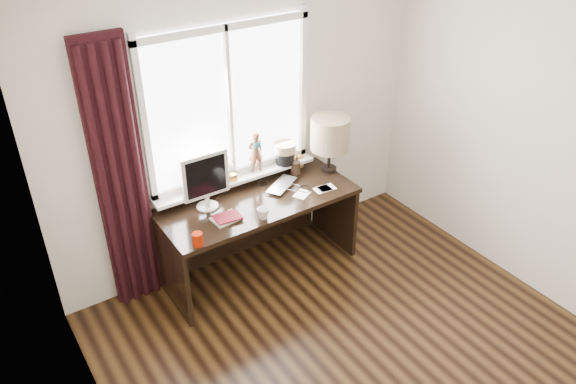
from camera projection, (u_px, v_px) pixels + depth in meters
ceiling at (443, 16)px, 2.65m from camera, size 3.50×4.00×0.00m
wall_back at (244, 122)px, 4.75m from camera, size 3.50×0.00×2.60m
wall_left at (126, 367)px, 2.51m from camera, size 0.00×4.00×2.60m
laptop at (282, 185)px, 4.90m from camera, size 0.41×0.37×0.03m
mug at (263, 213)px, 4.46m from camera, size 0.14×0.14×0.10m
red_cup at (198, 239)px, 4.16m from camera, size 0.08×0.08×0.11m
window at (234, 126)px, 4.65m from camera, size 1.52×0.22×1.40m
curtain at (121, 183)px, 4.25m from camera, size 0.38×0.09×2.25m
desk at (253, 218)px, 4.93m from camera, size 1.70×0.70×0.75m
monitor at (205, 178)px, 4.48m from camera, size 0.40×0.18×0.49m
notebook_stack at (227, 218)px, 4.46m from camera, size 0.24×0.18×0.03m
brush_holder at (295, 167)px, 5.07m from camera, size 0.09×0.09×0.25m
icon_frame at (299, 162)px, 5.15m from camera, size 0.10×0.03×0.13m
table_lamp at (330, 134)px, 4.97m from camera, size 0.35×0.35×0.52m
loose_papers at (317, 190)px, 4.85m from camera, size 0.41×0.18×0.00m
desk_cables at (289, 186)px, 4.91m from camera, size 0.41×0.44×0.01m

